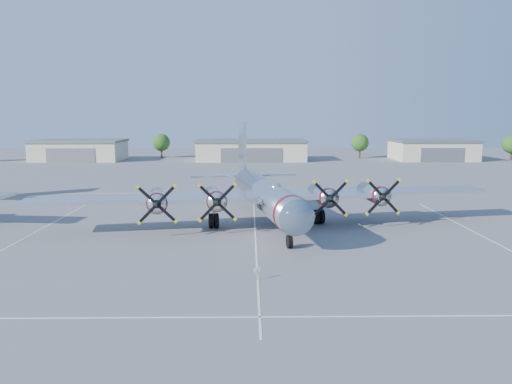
{
  "coord_description": "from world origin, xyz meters",
  "views": [
    {
      "loc": [
        -0.59,
        -49.39,
        11.51
      ],
      "look_at": [
        0.17,
        5.05,
        3.2
      ],
      "focal_mm": 35.0,
      "sensor_mm": 36.0,
      "label": 1
    }
  ],
  "objects_px": {
    "hangar_center": "(251,150)",
    "hangar_east": "(433,150)",
    "tree_far_east": "(512,144)",
    "main_bomber_b29": "(263,222)",
    "hangar_west": "(80,150)",
    "info_placard": "(257,271)",
    "tree_west": "(161,143)",
    "tree_east": "(360,143)"
  },
  "relations": [
    {
      "from": "hangar_center",
      "to": "tree_east",
      "type": "xyz_separation_m",
      "value": [
        30.0,
        6.04,
        1.51
      ]
    },
    {
      "from": "hangar_center",
      "to": "tree_west",
      "type": "bearing_deg",
      "value": 162.18
    },
    {
      "from": "tree_east",
      "to": "info_placard",
      "type": "xyz_separation_m",
      "value": [
        -30.04,
        -103.34,
        -3.58
      ]
    },
    {
      "from": "hangar_east",
      "to": "tree_far_east",
      "type": "xyz_separation_m",
      "value": [
        20.0,
        -1.96,
        1.51
      ]
    },
    {
      "from": "hangar_east",
      "to": "tree_far_east",
      "type": "height_order",
      "value": "tree_far_east"
    },
    {
      "from": "tree_far_east",
      "to": "main_bomber_b29",
      "type": "bearing_deg",
      "value": -131.55
    },
    {
      "from": "info_placard",
      "to": "tree_west",
      "type": "bearing_deg",
      "value": 84.21
    },
    {
      "from": "hangar_center",
      "to": "hangar_east",
      "type": "xyz_separation_m",
      "value": [
        48.0,
        0.0,
        0.0
      ]
    },
    {
      "from": "hangar_center",
      "to": "info_placard",
      "type": "distance_m",
      "value": 97.33
    },
    {
      "from": "hangar_west",
      "to": "hangar_center",
      "type": "relative_size",
      "value": 0.79
    },
    {
      "from": "hangar_west",
      "to": "hangar_east",
      "type": "bearing_deg",
      "value": 0.0
    },
    {
      "from": "tree_far_east",
      "to": "info_placard",
      "type": "relative_size",
      "value": 7.27
    },
    {
      "from": "hangar_east",
      "to": "main_bomber_b29",
      "type": "bearing_deg",
      "value": -121.22
    },
    {
      "from": "hangar_west",
      "to": "hangar_center",
      "type": "xyz_separation_m",
      "value": [
        45.0,
        -0.0,
        -0.0
      ]
    },
    {
      "from": "info_placard",
      "to": "hangar_center",
      "type": "bearing_deg",
      "value": 70.86
    },
    {
      "from": "main_bomber_b29",
      "to": "info_placard",
      "type": "xyz_separation_m",
      "value": [
        -1.0,
        -19.7,
        0.64
      ]
    },
    {
      "from": "tree_west",
      "to": "info_placard",
      "type": "bearing_deg",
      "value": -76.67
    },
    {
      "from": "tree_far_east",
      "to": "info_placard",
      "type": "bearing_deg",
      "value": -125.51
    },
    {
      "from": "info_placard",
      "to": "main_bomber_b29",
      "type": "bearing_deg",
      "value": 67.99
    },
    {
      "from": "tree_east",
      "to": "tree_far_east",
      "type": "height_order",
      "value": "same"
    },
    {
      "from": "tree_west",
      "to": "tree_east",
      "type": "relative_size",
      "value": 1.0
    },
    {
      "from": "hangar_west",
      "to": "main_bomber_b29",
      "type": "distance_m",
      "value": 90.23
    },
    {
      "from": "tree_east",
      "to": "tree_far_east",
      "type": "bearing_deg",
      "value": -11.89
    },
    {
      "from": "hangar_center",
      "to": "tree_west",
      "type": "relative_size",
      "value": 4.31
    },
    {
      "from": "hangar_east",
      "to": "main_bomber_b29",
      "type": "distance_m",
      "value": 90.79
    },
    {
      "from": "hangar_center",
      "to": "hangar_east",
      "type": "bearing_deg",
      "value": 0.0
    },
    {
      "from": "hangar_center",
      "to": "hangar_east",
      "type": "height_order",
      "value": "same"
    },
    {
      "from": "hangar_east",
      "to": "main_bomber_b29",
      "type": "xyz_separation_m",
      "value": [
        -47.04,
        -77.61,
        -2.71
      ]
    },
    {
      "from": "hangar_east",
      "to": "hangar_west",
      "type": "bearing_deg",
      "value": -180.0
    },
    {
      "from": "hangar_center",
      "to": "tree_east",
      "type": "bearing_deg",
      "value": 11.38
    },
    {
      "from": "hangar_center",
      "to": "tree_west",
      "type": "distance_m",
      "value": 26.3
    },
    {
      "from": "hangar_east",
      "to": "tree_east",
      "type": "bearing_deg",
      "value": 161.46
    },
    {
      "from": "hangar_center",
      "to": "info_placard",
      "type": "bearing_deg",
      "value": -90.02
    },
    {
      "from": "hangar_center",
      "to": "main_bomber_b29",
      "type": "distance_m",
      "value": 77.66
    },
    {
      "from": "hangar_east",
      "to": "tree_west",
      "type": "height_order",
      "value": "tree_west"
    },
    {
      "from": "hangar_center",
      "to": "tree_far_east",
      "type": "distance_m",
      "value": 68.05
    },
    {
      "from": "hangar_west",
      "to": "info_placard",
      "type": "height_order",
      "value": "hangar_west"
    },
    {
      "from": "hangar_east",
      "to": "info_placard",
      "type": "distance_m",
      "value": 108.54
    },
    {
      "from": "hangar_west",
      "to": "info_placard",
      "type": "bearing_deg",
      "value": -65.2
    },
    {
      "from": "hangar_west",
      "to": "tree_west",
      "type": "xyz_separation_m",
      "value": [
        20.0,
        8.04,
        1.51
      ]
    },
    {
      "from": "hangar_center",
      "to": "main_bomber_b29",
      "type": "bearing_deg",
      "value": -89.29
    },
    {
      "from": "tree_far_east",
      "to": "main_bomber_b29",
      "type": "xyz_separation_m",
      "value": [
        -67.04,
        -75.64,
        -4.22
      ]
    }
  ]
}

